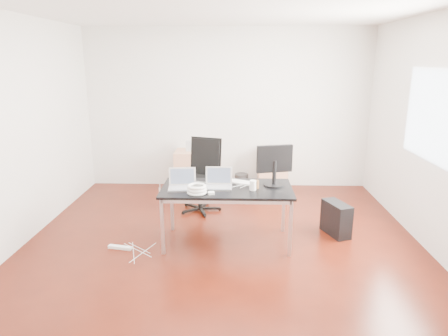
{
  "coord_description": "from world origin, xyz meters",
  "views": [
    {
      "loc": [
        0.17,
        -4.59,
        2.25
      ],
      "look_at": [
        0.0,
        0.55,
        0.85
      ],
      "focal_mm": 32.0,
      "sensor_mm": 36.0,
      "label": 1
    }
  ],
  "objects_px": {
    "filing_cabinet_left": "(190,170)",
    "filing_cabinet_right": "(272,171)",
    "pc_tower": "(336,219)",
    "desk": "(227,192)",
    "office_chair": "(202,171)"
  },
  "relations": [
    {
      "from": "office_chair",
      "to": "filing_cabinet_right",
      "type": "xyz_separation_m",
      "value": [
        1.16,
        0.98,
        -0.26
      ]
    },
    {
      "from": "filing_cabinet_right",
      "to": "pc_tower",
      "type": "xyz_separation_m",
      "value": [
        0.69,
        -1.87,
        -0.13
      ]
    },
    {
      "from": "filing_cabinet_left",
      "to": "pc_tower",
      "type": "distance_m",
      "value": 2.85
    },
    {
      "from": "desk",
      "to": "filing_cabinet_right",
      "type": "xyz_separation_m",
      "value": [
        0.75,
        2.15,
        -0.33
      ]
    },
    {
      "from": "filing_cabinet_right",
      "to": "pc_tower",
      "type": "bearing_deg",
      "value": -69.73
    },
    {
      "from": "filing_cabinet_right",
      "to": "filing_cabinet_left",
      "type": "bearing_deg",
      "value": 180.0
    },
    {
      "from": "filing_cabinet_left",
      "to": "desk",
      "type": "bearing_deg",
      "value": -71.6
    },
    {
      "from": "filing_cabinet_left",
      "to": "pc_tower",
      "type": "xyz_separation_m",
      "value": [
        2.15,
        -1.87,
        -0.13
      ]
    },
    {
      "from": "filing_cabinet_left",
      "to": "filing_cabinet_right",
      "type": "height_order",
      "value": "same"
    },
    {
      "from": "filing_cabinet_left",
      "to": "filing_cabinet_right",
      "type": "relative_size",
      "value": 1.0
    },
    {
      "from": "desk",
      "to": "pc_tower",
      "type": "xyz_separation_m",
      "value": [
        1.44,
        0.28,
        -0.46
      ]
    },
    {
      "from": "filing_cabinet_right",
      "to": "pc_tower",
      "type": "height_order",
      "value": "filing_cabinet_right"
    },
    {
      "from": "filing_cabinet_left",
      "to": "filing_cabinet_right",
      "type": "distance_m",
      "value": 1.46
    },
    {
      "from": "office_chair",
      "to": "filing_cabinet_left",
      "type": "bearing_deg",
      "value": 125.45
    },
    {
      "from": "filing_cabinet_left",
      "to": "pc_tower",
      "type": "relative_size",
      "value": 1.56
    }
  ]
}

